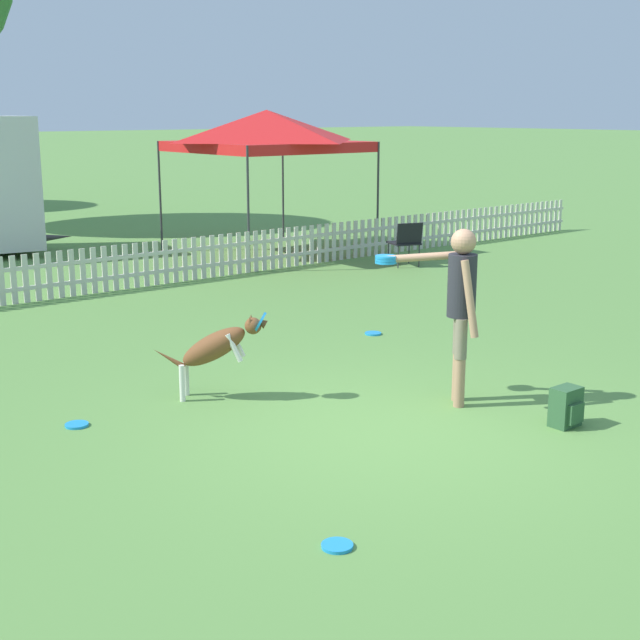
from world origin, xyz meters
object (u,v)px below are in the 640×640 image
object	(u,v)px
handler_person	(457,295)
folding_chair_green_right	(406,240)
frisbee_midfield	(77,425)
frisbee_near_handler	(337,546)
backpack_on_grass	(566,407)
canopy_tent_main	(267,131)
frisbee_near_dog	(373,333)
leaping_dog	(217,346)

from	to	relation	value
handler_person	folding_chair_green_right	size ratio (longest dim) A/B	2.10
frisbee_midfield	folding_chair_green_right	size ratio (longest dim) A/B	0.26
frisbee_near_handler	backpack_on_grass	world-z (taller)	backpack_on_grass
folding_chair_green_right	canopy_tent_main	size ratio (longest dim) A/B	0.26
handler_person	frisbee_near_handler	size ratio (longest dim) A/B	8.08
frisbee_near_dog	canopy_tent_main	size ratio (longest dim) A/B	0.07
handler_person	leaping_dog	distance (m)	2.43
handler_person	backpack_on_grass	bearing A→B (deg)	-122.32
leaping_dog	frisbee_midfield	distance (m)	1.56
handler_person	backpack_on_grass	world-z (taller)	handler_person
handler_person	leaping_dog	xyz separation A→B (m)	(-1.75, 1.60, -0.55)
frisbee_near_handler	backpack_on_grass	size ratio (longest dim) A/B	0.58
handler_person	frisbee_midfield	bearing A→B (deg)	104.01
frisbee_near_handler	backpack_on_grass	xyz separation A→B (m)	(3.16, 0.45, 0.17)
leaping_dog	frisbee_midfield	world-z (taller)	leaping_dog
handler_person	canopy_tent_main	world-z (taller)	canopy_tent_main
leaping_dog	folding_chair_green_right	xyz separation A→B (m)	(7.04, 4.43, -0.06)
leaping_dog	frisbee_near_dog	world-z (taller)	leaping_dog
leaping_dog	folding_chair_green_right	world-z (taller)	leaping_dog
backpack_on_grass	leaping_dog	bearing A→B (deg)	127.00
leaping_dog	frisbee_near_handler	size ratio (longest dim) A/B	4.39
frisbee_near_dog	frisbee_midfield	size ratio (longest dim) A/B	1.00
frisbee_near_dog	canopy_tent_main	bearing A→B (deg)	65.03
handler_person	frisbee_near_handler	bearing A→B (deg)	161.40
frisbee_near_dog	frisbee_near_handler	bearing A→B (deg)	-135.01
folding_chair_green_right	leaping_dog	bearing A→B (deg)	51.30
frisbee_near_handler	folding_chair_green_right	distance (m)	11.16
frisbee_near_handler	frisbee_near_dog	distance (m)	5.85
frisbee_near_dog	backpack_on_grass	bearing A→B (deg)	-104.94
frisbee_midfield	folding_chair_green_right	bearing A→B (deg)	26.73
frisbee_near_dog	folding_chair_green_right	xyz separation A→B (m)	(4.02, 3.46, 0.48)
frisbee_midfield	backpack_on_grass	size ratio (longest dim) A/B	0.58
frisbee_near_dog	handler_person	bearing A→B (deg)	-116.45
frisbee_midfield	frisbee_near_handler	bearing A→B (deg)	-84.17
frisbee_midfield	frisbee_near_dog	bearing A→B (deg)	10.39
handler_person	frisbee_midfield	distance (m)	3.81
handler_person	frisbee_near_handler	world-z (taller)	handler_person
frisbee_near_handler	folding_chair_green_right	size ratio (longest dim) A/B	0.26
canopy_tent_main	backpack_on_grass	bearing A→B (deg)	-111.45
frisbee_near_handler	leaping_dog	bearing A→B (deg)	70.63
folding_chair_green_right	frisbee_midfield	bearing A→B (deg)	45.87
handler_person	frisbee_near_dog	distance (m)	3.07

